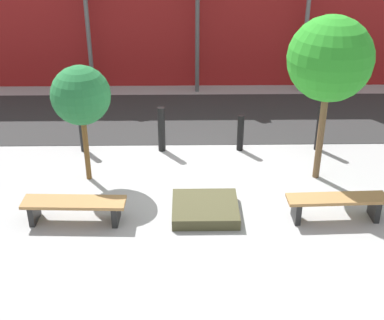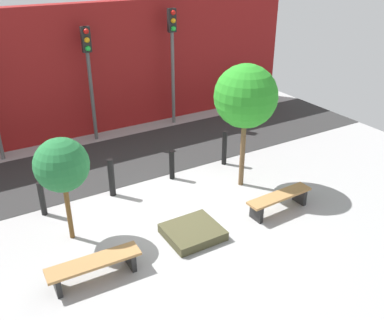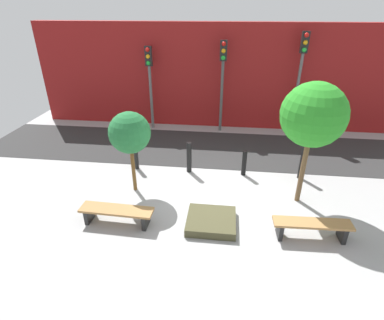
{
  "view_description": "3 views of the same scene",
  "coord_description": "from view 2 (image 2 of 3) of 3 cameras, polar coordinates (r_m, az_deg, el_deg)",
  "views": [
    {
      "loc": [
        -0.37,
        -9.24,
        5.55
      ],
      "look_at": [
        -0.24,
        -0.97,
        1.15
      ],
      "focal_mm": 50.0,
      "sensor_mm": 36.0,
      "label": 1
    },
    {
      "loc": [
        -4.07,
        -7.74,
        5.87
      ],
      "look_at": [
        0.31,
        -0.39,
        1.61
      ],
      "focal_mm": 40.0,
      "sensor_mm": 36.0,
      "label": 2
    },
    {
      "loc": [
        0.22,
        -6.91,
        4.95
      ],
      "look_at": [
        -0.57,
        -0.19,
        1.42
      ],
      "focal_mm": 28.0,
      "sensor_mm": 36.0,
      "label": 3
    }
  ],
  "objects": [
    {
      "name": "bollard_far_left",
      "position": [
        10.96,
        -19.37,
        -4.89
      ],
      "size": [
        0.14,
        0.14,
        0.89
      ],
      "primitive_type": "cylinder",
      "color": "black",
      "rests_on": "ground"
    },
    {
      "name": "road_strip",
      "position": [
        13.36,
        -9.86,
        -0.0
      ],
      "size": [
        18.0,
        3.25,
        0.01
      ],
      "primitive_type": "cube",
      "color": "#2B2B2B",
      "rests_on": "ground"
    },
    {
      "name": "traffic_light_mid_east",
      "position": [
        15.3,
        -2.61,
        14.81
      ],
      "size": [
        0.28,
        0.27,
        4.07
      ],
      "color": "#5D5D5D",
      "rests_on": "ground"
    },
    {
      "name": "tree_behind_left_bench",
      "position": [
        9.26,
        -16.99,
        -0.68
      ],
      "size": [
        1.16,
        1.16,
        2.42
      ],
      "color": "brown",
      "rests_on": "ground"
    },
    {
      "name": "bollard_center",
      "position": [
        11.96,
        -2.7,
        -0.65
      ],
      "size": [
        0.15,
        0.15,
        0.86
      ],
      "primitive_type": "cylinder",
      "color": "black",
      "rests_on": "ground"
    },
    {
      "name": "ground_plane",
      "position": [
        10.53,
        -2.57,
        -7.45
      ],
      "size": [
        18.0,
        18.0,
        0.0
      ],
      "primitive_type": "plane",
      "color": "#9C9C9C"
    },
    {
      "name": "tree_behind_right_bench",
      "position": [
        10.91,
        7.18,
        8.37
      ],
      "size": [
        1.62,
        1.62,
        3.35
      ],
      "color": "brown",
      "rests_on": "ground"
    },
    {
      "name": "bench_right",
      "position": [
        10.75,
        11.56,
        -5.15
      ],
      "size": [
        1.81,
        0.46,
        0.46
      ],
      "rotation": [
        0.0,
        0.0,
        0.04
      ],
      "color": "black",
      "rests_on": "ground"
    },
    {
      "name": "bench_left",
      "position": [
        8.79,
        -12.91,
        -13.53
      ],
      "size": [
        1.86,
        0.51,
        0.43
      ],
      "rotation": [
        0.0,
        0.0,
        -0.04
      ],
      "color": "black",
      "rests_on": "ground"
    },
    {
      "name": "bollard_left",
      "position": [
        11.29,
        -10.69,
        -2.3
      ],
      "size": [
        0.16,
        0.16,
        1.05
      ],
      "primitive_type": "cylinder",
      "color": "black",
      "rests_on": "ground"
    },
    {
      "name": "planter_bed",
      "position": [
        9.8,
        0.09,
        -9.58
      ],
      "size": [
        1.22,
        1.11,
        0.21
      ],
      "primitive_type": "cube",
      "color": "#444129",
      "rests_on": "ground"
    },
    {
      "name": "traffic_light_mid_west",
      "position": [
        14.21,
        -13.61,
        12.3
      ],
      "size": [
        0.28,
        0.27,
        3.73
      ],
      "color": "#4D4D4D",
      "rests_on": "ground"
    },
    {
      "name": "bollard_right",
      "position": [
        12.75,
        4.35,
        1.65
      ],
      "size": [
        0.15,
        0.15,
        1.07
      ],
      "primitive_type": "cylinder",
      "color": "black",
      "rests_on": "ground"
    },
    {
      "name": "building_facade",
      "position": [
        14.99,
        -14.36,
        11.35
      ],
      "size": [
        16.2,
        0.5,
        4.34
      ],
      "primitive_type": "cube",
      "color": "maroon",
      "rests_on": "ground"
    }
  ]
}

